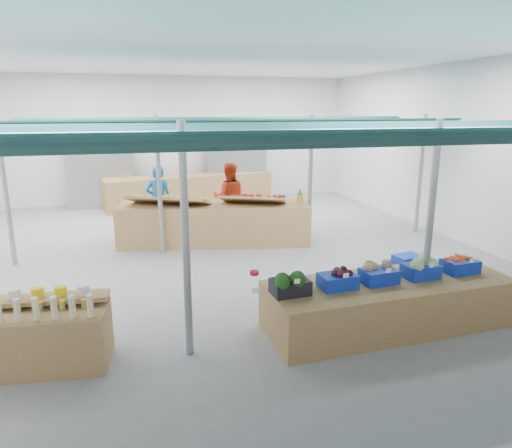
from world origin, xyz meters
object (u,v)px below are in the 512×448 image
(bottle_shelf, at_px, (40,335))
(fruit_counter, at_px, (215,224))
(crate_stack, at_px, (407,271))
(vendor_right, at_px, (229,197))
(vendor_left, at_px, (159,201))
(veg_counter, at_px, (389,304))

(bottle_shelf, distance_m, fruit_counter, 5.61)
(crate_stack, height_order, vendor_right, vendor_right)
(fruit_counter, bearing_deg, vendor_left, 150.17)
(vendor_left, bearing_deg, vendor_right, -167.32)
(crate_stack, bearing_deg, vendor_left, 130.44)
(crate_stack, bearing_deg, vendor_right, 115.24)
(vendor_right, bearing_deg, vendor_left, 12.68)
(bottle_shelf, distance_m, vendor_right, 6.87)
(veg_counter, relative_size, vendor_right, 2.04)
(veg_counter, xyz_separation_m, vendor_left, (-2.86, 6.01, 0.54))
(bottle_shelf, relative_size, vendor_left, 0.97)
(veg_counter, distance_m, fruit_counter, 5.19)
(fruit_counter, relative_size, vendor_left, 2.50)
(fruit_counter, bearing_deg, bottle_shelf, -110.66)
(veg_counter, xyz_separation_m, crate_stack, (1.17, 1.29, -0.06))
(fruit_counter, bearing_deg, vendor_right, 74.07)
(bottle_shelf, xyz_separation_m, vendor_left, (1.88, 5.78, 0.48))
(veg_counter, bearing_deg, bottle_shelf, 175.50)
(crate_stack, distance_m, vendor_left, 6.24)
(crate_stack, bearing_deg, fruit_counter, 127.95)
(bottle_shelf, height_order, crate_stack, bottle_shelf)
(bottle_shelf, xyz_separation_m, veg_counter, (4.74, -0.23, -0.06))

